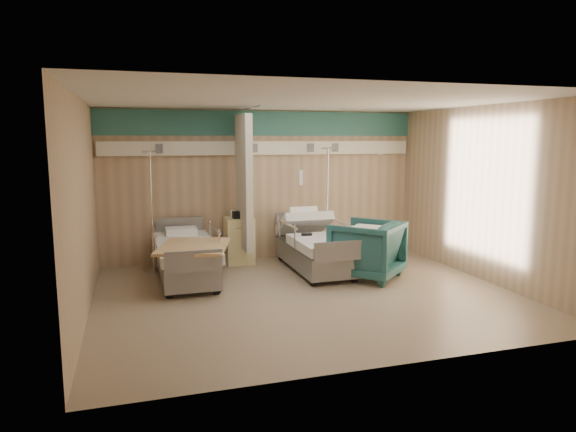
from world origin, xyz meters
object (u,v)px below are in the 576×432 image
Objects in this scene: bedside_cabinet at (239,241)px; visitor_armchair at (367,250)px; iv_stand_left at (153,247)px; iv_stand_right at (327,237)px; bed_left at (186,261)px; bed_right at (315,253)px.

visitor_armchair reaches higher than bedside_cabinet.
visitor_armchair is at bearing -23.57° from iv_stand_left.
iv_stand_right is 3.18m from iv_stand_left.
iv_stand_right is at bearing 14.86° from bed_left.
bedside_cabinet is 1.54m from iv_stand_left.
bedside_cabinet is at bearing 40.60° from bed_left.
bed_right is 2.07× the size of visitor_armchair.
visitor_armchair is 1.42m from iv_stand_right.
bed_right is 1.46m from bedside_cabinet.
bed_left is at bearing -57.68° from iv_stand_left.
bed_right is at bearing 0.00° from bed_left.
iv_stand_left reaches higher than visitor_armchair.
iv_stand_left is (-3.18, 0.04, -0.01)m from iv_stand_right.
iv_stand_left is at bearing -65.68° from visitor_armchair.
visitor_armchair is 0.49× the size of iv_stand_right.
bed_right is at bearing -124.90° from iv_stand_right.
bed_right is 0.96m from visitor_armchair.
visitor_armchair is at bearing -83.93° from iv_stand_right.
iv_stand_left is (-3.33, 1.45, -0.05)m from visitor_armchair.
visitor_armchair is at bearing -13.68° from bed_left.
bedside_cabinet is at bearing 173.66° from iv_stand_right.
bedside_cabinet is 0.41× the size of iv_stand_left.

